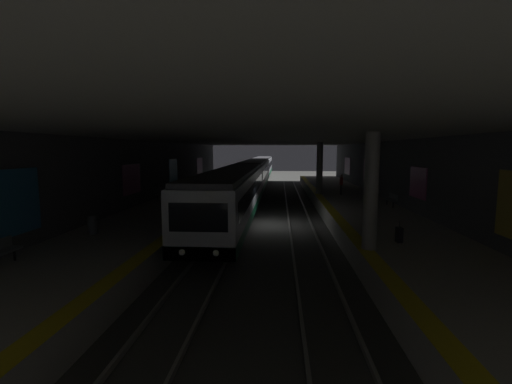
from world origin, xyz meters
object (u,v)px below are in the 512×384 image
object	(u,v)px
pillar_far	(320,168)
suitcase_rolling	(399,235)
bench_right_mid	(160,193)
trash_bin	(93,225)
backpack_on_floor	(364,199)
person_standing_far	(213,178)
pillar_near	(371,191)
person_waiting_near	(167,198)
bench_left_near	(391,199)
bench_left_mid	(374,191)
person_walking_mid	(341,184)
metro_train	(255,174)

from	to	relation	value
pillar_far	suitcase_rolling	size ratio (longest dim) A/B	4.90
pillar_far	bench_right_mid	distance (m)	13.82
trash_bin	backpack_on_floor	bearing A→B (deg)	-53.16
backpack_on_floor	trash_bin	bearing A→B (deg)	126.84
pillar_far	trash_bin	bearing A→B (deg)	142.73
person_standing_far	backpack_on_floor	world-z (taller)	person_standing_far
pillar_near	person_waiting_near	xyz separation A→B (m)	(7.49, 10.49, -1.39)
person_waiting_near	backpack_on_floor	size ratio (longest dim) A/B	4.08
bench_left_near	bench_left_mid	xyz separation A→B (m)	(4.42, 0.00, 0.00)
pillar_near	backpack_on_floor	xyz separation A→B (m)	(12.91, -2.85, -2.08)
bench_right_mid	bench_left_near	bearing A→B (deg)	-97.14
backpack_on_floor	person_waiting_near	bearing A→B (deg)	112.13
pillar_far	backpack_on_floor	distance (m)	5.90
pillar_far	person_waiting_near	size ratio (longest dim) A/B	2.79
trash_bin	person_walking_mid	bearing A→B (deg)	-42.36
pillar_near	bench_right_mid	xyz separation A→B (m)	(12.96, 12.88, -1.75)
person_waiting_near	trash_bin	world-z (taller)	person_waiting_near
bench_left_mid	bench_left_near	bearing A→B (deg)	180.00
person_walking_mid	bench_left_near	bearing A→B (deg)	-159.02
bench_right_mid	person_standing_far	bearing A→B (deg)	-14.97
bench_right_mid	person_standing_far	world-z (taller)	person_standing_far
person_walking_mid	person_waiting_near	bearing A→B (deg)	127.67
pillar_far	person_walking_mid	xyz separation A→B (m)	(-0.65, -1.82, -1.32)
suitcase_rolling	trash_bin	xyz separation A→B (m)	(0.57, 13.67, 0.11)
metro_train	person_standing_far	xyz separation A→B (m)	(-6.81, 3.85, -0.02)
metro_train	person_standing_far	size ratio (longest dim) A/B	34.40
backpack_on_floor	trash_bin	xyz separation A→B (m)	(-11.24, 15.00, 0.23)
pillar_far	bench_left_mid	world-z (taller)	pillar_far
metro_train	backpack_on_floor	size ratio (longest dim) A/B	150.41
suitcase_rolling	bench_left_near	bearing A→B (deg)	-15.36
metro_train	backpack_on_floor	world-z (taller)	metro_train
metro_train	person_walking_mid	world-z (taller)	metro_train
person_walking_mid	person_standing_far	world-z (taller)	person_walking_mid
pillar_far	bench_left_mid	distance (m)	5.13
metro_train	bench_right_mid	distance (m)	17.32
bench_left_mid	person_waiting_near	bearing A→B (deg)	117.85
bench_right_mid	suitcase_rolling	world-z (taller)	suitcase_rolling
pillar_near	bench_right_mid	distance (m)	18.36
pillar_near	suitcase_rolling	world-z (taller)	pillar_near
metro_train	bench_left_mid	bearing A→B (deg)	-142.19
pillar_far	person_standing_far	size ratio (longest dim) A/B	2.60
bench_left_mid	suitcase_rolling	size ratio (longest dim) A/B	1.83
bench_left_mid	trash_bin	distance (m)	21.24
backpack_on_floor	pillar_far	bearing A→B (deg)	31.10
bench_left_mid	backpack_on_floor	bearing A→B (deg)	150.21
bench_right_mid	suitcase_rolling	size ratio (longest dim) A/B	1.83
metro_train	person_waiting_near	distance (m)	21.95
metro_train	person_waiting_near	size ratio (longest dim) A/B	36.85
bench_left_near	suitcase_rolling	distance (m)	10.08
bench_left_near	person_standing_far	world-z (taller)	person_standing_far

